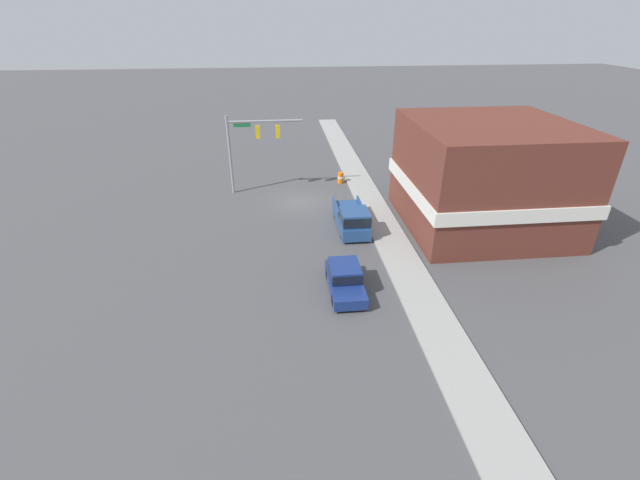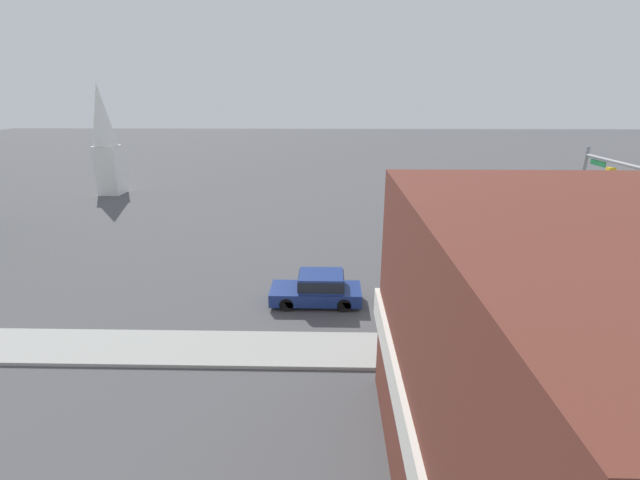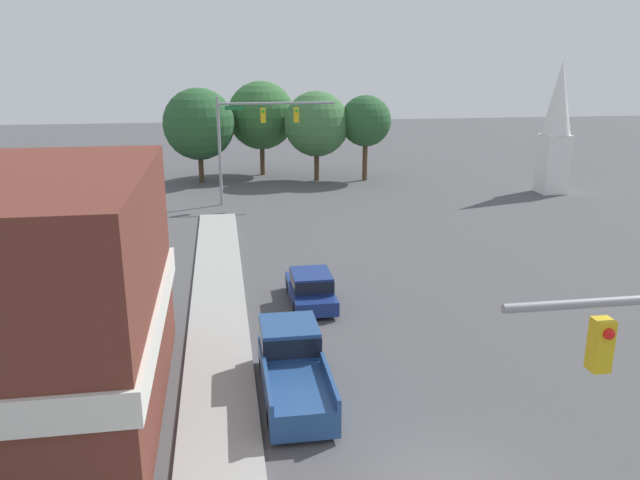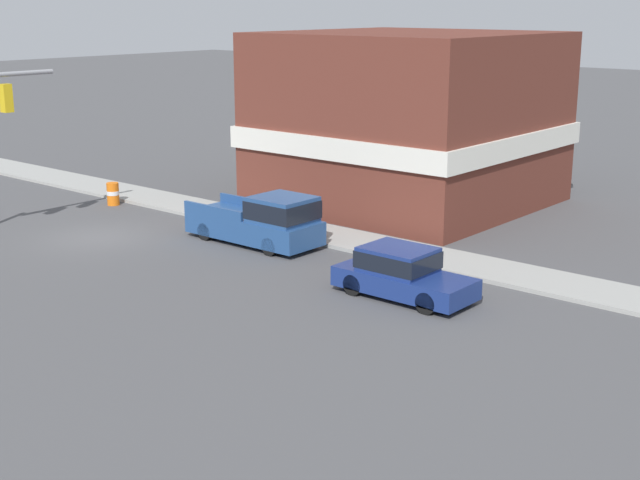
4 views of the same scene
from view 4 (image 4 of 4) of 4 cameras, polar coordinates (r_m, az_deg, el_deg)
ground_plane at (r=34.90m, az=-14.02°, el=0.15°), size 200.00×200.00×0.00m
sidewalk_curb at (r=38.37m, az=-7.16°, el=1.91°), size 2.40×60.00×0.14m
car_lead at (r=26.97m, az=5.24°, el=-2.05°), size 1.81×4.30×1.53m
pickup_truck_parked at (r=32.64m, az=-3.59°, el=1.28°), size 1.99×5.37×1.95m
construction_barrel at (r=40.31m, az=-13.11°, el=2.90°), size 0.55×0.55×1.00m
corner_brick_building at (r=39.52m, az=5.67°, el=7.60°), size 10.99×11.00×7.44m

